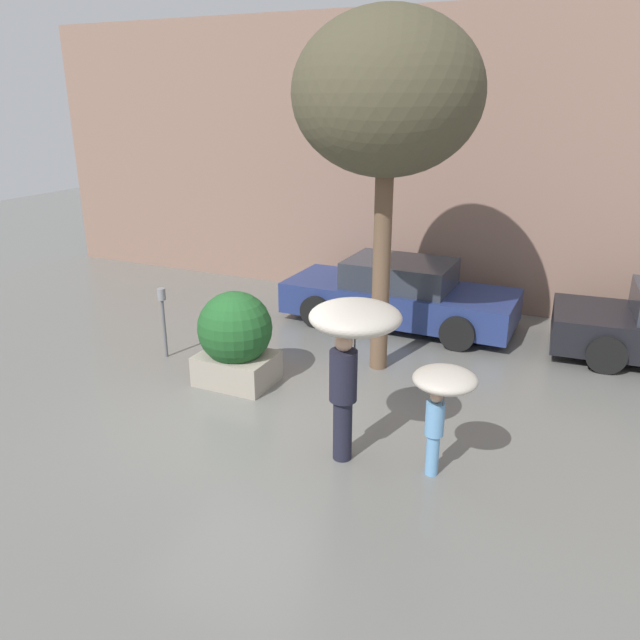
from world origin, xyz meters
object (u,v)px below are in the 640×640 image
at_px(planter_box, 235,338).
at_px(street_tree, 387,96).
at_px(person_child, 442,391).
at_px(person_adult, 352,335).
at_px(parking_meter, 163,308).
at_px(parked_car_near, 399,295).

height_order(planter_box, street_tree, street_tree).
relative_size(person_child, street_tree, 0.25).
height_order(planter_box, person_child, planter_box).
relative_size(planter_box, person_adult, 0.74).
bearing_deg(parking_meter, planter_box, -12.45).
xyz_separation_m(person_child, parked_car_near, (-2.10, 4.92, -0.53)).
relative_size(planter_box, parked_car_near, 0.33).
height_order(parked_car_near, parking_meter, parked_car_near).
bearing_deg(parked_car_near, street_tree, -170.01).
xyz_separation_m(planter_box, street_tree, (1.83, 1.52, 3.54)).
distance_m(person_adult, parked_car_near, 5.13).
distance_m(planter_box, parking_meter, 1.73).
height_order(person_adult, person_child, person_adult).
bearing_deg(person_child, parked_car_near, 135.26).
distance_m(person_child, parked_car_near, 5.38).
bearing_deg(planter_box, street_tree, 39.66).
height_order(planter_box, parked_car_near, planter_box).
height_order(person_child, street_tree, street_tree).
bearing_deg(person_adult, parking_meter, 106.30).
height_order(planter_box, person_adult, person_adult).
height_order(planter_box, parking_meter, planter_box).
relative_size(person_adult, parked_car_near, 0.45).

